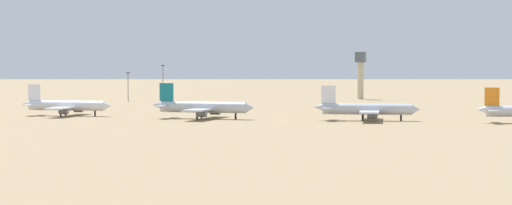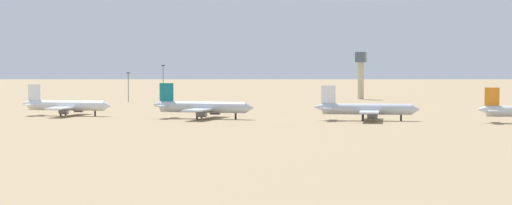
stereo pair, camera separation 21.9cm
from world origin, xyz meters
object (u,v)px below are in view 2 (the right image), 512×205
(parked_jet_white_3, at_px, (366,109))
(parked_jet_teal_2, at_px, (202,107))
(light_pole_west, at_px, (128,85))
(light_pole_east, at_px, (163,80))
(parked_jet_white_1, at_px, (66,106))
(control_tower, at_px, (361,71))

(parked_jet_white_3, bearing_deg, parked_jet_teal_2, 177.65)
(light_pole_west, distance_m, light_pole_east, 27.62)
(parked_jet_white_1, distance_m, control_tower, 193.99)
(light_pole_east, bearing_deg, control_tower, 21.10)
(parked_jet_teal_2, bearing_deg, parked_jet_white_3, 5.58)
(parked_jet_white_3, bearing_deg, light_pole_east, 124.91)
(parked_jet_white_3, bearing_deg, light_pole_west, 132.67)
(control_tower, distance_m, light_pole_west, 121.73)
(parked_jet_teal_2, height_order, light_pole_east, light_pole_east)
(parked_jet_white_1, xyz_separation_m, parked_jet_teal_2, (53.67, -1.72, 0.27))
(light_pole_west, bearing_deg, parked_jet_white_1, -76.72)
(light_pole_west, bearing_deg, parked_jet_teal_2, -55.20)
(parked_jet_white_1, relative_size, parked_jet_white_3, 0.98)
(parked_jet_white_1, height_order, parked_jet_teal_2, parked_jet_teal_2)
(parked_jet_white_3, distance_m, light_pole_east, 188.12)
(parked_jet_white_1, height_order, control_tower, control_tower)
(parked_jet_teal_2, bearing_deg, light_pole_west, 124.11)
(parked_jet_white_1, bearing_deg, control_tower, 62.00)
(light_pole_west, relative_size, light_pole_east, 0.80)
(control_tower, bearing_deg, parked_jet_white_3, -79.09)
(parked_jet_teal_2, distance_m, parked_jet_white_3, 56.74)
(parked_jet_teal_2, height_order, parked_jet_white_3, parked_jet_teal_2)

